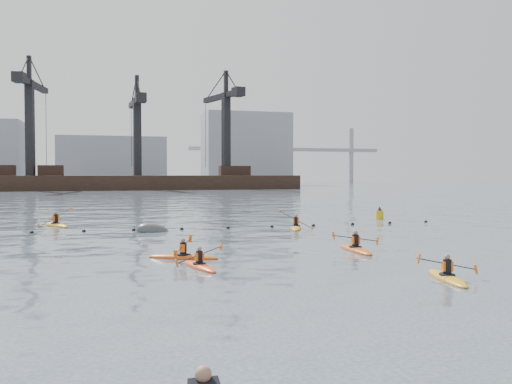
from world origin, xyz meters
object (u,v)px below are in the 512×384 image
(kayaker_3, at_px, (296,227))
(kayaker_2, at_px, (183,256))
(kayaker_0, at_px, (199,265))
(nav_buoy, at_px, (379,215))
(kayaker_5, at_px, (56,224))
(kayaker_1, at_px, (447,277))
(kayaker_4, at_px, (355,249))
(mooring_buoy, at_px, (153,232))

(kayaker_3, bearing_deg, kayaker_2, -109.42)
(kayaker_0, bearing_deg, nav_buoy, 32.78)
(kayaker_2, height_order, kayaker_5, kayaker_5)
(kayaker_1, bearing_deg, kayaker_3, 100.77)
(kayaker_4, bearing_deg, nav_buoy, -118.87)
(kayaker_4, xyz_separation_m, mooring_buoy, (-8.41, 10.92, -0.10))
(nav_buoy, bearing_deg, kayaker_4, -121.80)
(kayaker_0, bearing_deg, mooring_buoy, 79.64)
(kayaker_0, distance_m, mooring_buoy, 13.45)
(kayaker_2, bearing_deg, nav_buoy, -22.30)
(kayaker_5, bearing_deg, kayaker_1, -85.77)
(kayaker_1, relative_size, kayaker_4, 0.92)
(kayaker_0, height_order, kayaker_3, kayaker_3)
(mooring_buoy, bearing_deg, kayaker_0, -87.22)
(kayaker_2, height_order, kayaker_3, kayaker_3)
(mooring_buoy, height_order, nav_buoy, nav_buoy)
(kayaker_2, bearing_deg, kayaker_4, -62.63)
(kayaker_2, height_order, nav_buoy, nav_buoy)
(kayaker_1, distance_m, nav_buoy, 24.26)
(kayaker_2, relative_size, mooring_buoy, 1.46)
(kayaker_1, relative_size, kayaker_5, 0.91)
(kayaker_1, distance_m, kayaker_3, 17.36)
(kayaker_0, relative_size, kayaker_5, 0.84)
(kayaker_3, height_order, kayaker_5, kayaker_5)
(kayaker_2, xyz_separation_m, kayaker_3, (8.79, 10.41, 0.01))
(kayaker_3, bearing_deg, nav_buoy, 50.53)
(kayaker_2, distance_m, nav_buoy, 23.33)
(kayaker_0, height_order, nav_buoy, nav_buoy)
(kayaker_0, distance_m, kayaker_4, 8.15)
(kayaker_5, bearing_deg, mooring_buoy, -68.87)
(kayaker_1, bearing_deg, kayaker_2, 152.47)
(kayaker_1, height_order, kayaker_4, kayaker_4)
(kayaker_3, distance_m, mooring_buoy, 9.17)
(kayaker_3, height_order, nav_buoy, kayaker_3)
(kayaker_5, xyz_separation_m, nav_buoy, (24.00, -1.04, 0.24))
(kayaker_1, height_order, mooring_buoy, kayaker_1)
(kayaker_1, relative_size, mooring_buoy, 1.52)
(kayaker_0, bearing_deg, kayaker_4, 4.82)
(kayaker_0, bearing_deg, kayaker_1, -43.63)
(kayaker_2, xyz_separation_m, kayaker_4, (8.05, 0.14, 0.01))
(kayaker_2, height_order, kayaker_4, kayaker_4)
(kayaker_0, xyz_separation_m, kayaker_5, (-6.78, 18.82, 0.02))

